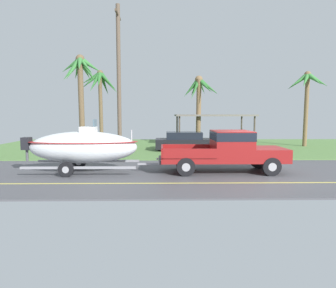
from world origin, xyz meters
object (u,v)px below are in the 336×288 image
object	(u,v)px
boat_on_trailer	(83,147)
palm_tree_near_left	(307,88)
pickup_truck_towing	(230,149)
parked_sedan_near	(186,142)
utility_pole	(119,80)
palm_tree_far_left	(199,95)
palm_tree_mid	(81,77)
palm_tree_near_right	(101,87)
carport_awning	(213,116)

from	to	relation	value
boat_on_trailer	palm_tree_near_left	size ratio (longest dim) A/B	1.01
palm_tree_near_left	pickup_truck_towing	bearing A→B (deg)	-128.21
pickup_truck_towing	parked_sedan_near	xyz separation A→B (m)	(-1.42, 8.02, -0.38)
parked_sedan_near	utility_pole	size ratio (longest dim) A/B	0.50
palm_tree_far_left	utility_pole	xyz separation A→B (m)	(-5.50, -6.47, 0.45)
palm_tree_mid	palm_tree_far_left	distance (m)	9.69
boat_on_trailer	parked_sedan_near	xyz separation A→B (m)	(5.31, 8.02, -0.49)
palm_tree_near_right	palm_tree_far_left	world-z (taller)	palm_tree_near_right
pickup_truck_towing	palm_tree_far_left	xyz separation A→B (m)	(-0.18, 10.92, 3.13)
carport_awning	utility_pole	bearing A→B (deg)	-130.07
pickup_truck_towing	boat_on_trailer	xyz separation A→B (m)	(-6.73, -0.00, 0.11)
pickup_truck_towing	boat_on_trailer	world-z (taller)	boat_on_trailer
carport_awning	utility_pole	size ratio (longest dim) A/B	0.73
parked_sedan_near	palm_tree_near_left	xyz separation A→B (m)	(9.81, 2.64, 4.02)
boat_on_trailer	palm_tree_near_right	distance (m)	10.59
pickup_truck_towing	palm_tree_near_right	world-z (taller)	palm_tree_near_right
pickup_truck_towing	palm_tree_near_right	bearing A→B (deg)	128.32
palm_tree_near_left	utility_pole	size ratio (longest dim) A/B	0.68
palm_tree_near_left	boat_on_trailer	bearing A→B (deg)	-144.82
palm_tree_far_left	utility_pole	size ratio (longest dim) A/B	0.64
palm_tree_mid	palm_tree_far_left	xyz separation A→B (m)	(8.00, 5.41, -0.74)
parked_sedan_near	palm_tree_near_right	distance (m)	7.82
pickup_truck_towing	palm_tree_near_left	distance (m)	14.04
boat_on_trailer	carport_awning	bearing A→B (deg)	57.82
pickup_truck_towing	utility_pole	distance (m)	8.05
palm_tree_near_right	palm_tree_mid	distance (m)	4.42
palm_tree_near_left	palm_tree_mid	world-z (taller)	palm_tree_mid
boat_on_trailer	palm_tree_near_left	xyz separation A→B (m)	(15.11, 10.65, 3.52)
pickup_truck_towing	palm_tree_far_left	size ratio (longest dim) A/B	1.02
palm_tree_mid	palm_tree_near_right	bearing A→B (deg)	85.55
pickup_truck_towing	parked_sedan_near	distance (m)	8.15
pickup_truck_towing	parked_sedan_near	bearing A→B (deg)	100.03
parked_sedan_near	pickup_truck_towing	bearing A→B (deg)	-79.97
carport_awning	palm_tree_near_right	distance (m)	9.76
pickup_truck_towing	utility_pole	world-z (taller)	utility_pole
palm_tree_near_left	palm_tree_far_left	distance (m)	8.59
carport_awning	utility_pole	distance (m)	10.98
boat_on_trailer	carport_awning	distance (m)	15.04
parked_sedan_near	carport_awning	bearing A→B (deg)	60.21
pickup_truck_towing	palm_tree_mid	size ratio (longest dim) A/B	0.93
palm_tree_near_right	palm_tree_mid	bearing A→B (deg)	-94.45
boat_on_trailer	utility_pole	xyz separation A→B (m)	(1.05, 4.44, 3.47)
carport_awning	palm_tree_mid	size ratio (longest dim) A/B	1.04
boat_on_trailer	palm_tree_far_left	size ratio (longest dim) A/B	1.06
palm_tree_far_left	parked_sedan_near	bearing A→B (deg)	-113.15
carport_awning	palm_tree_far_left	bearing A→B (deg)	-129.04
pickup_truck_towing	boat_on_trailer	distance (m)	6.73
utility_pole	palm_tree_mid	bearing A→B (deg)	156.96
palm_tree_near_right	palm_tree_far_left	bearing A→B (deg)	7.48
boat_on_trailer	palm_tree_near_left	bearing A→B (deg)	35.18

